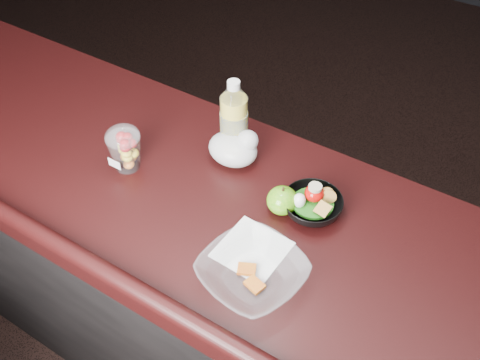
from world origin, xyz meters
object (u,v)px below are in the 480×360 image
at_px(snack_bowl, 312,204).
at_px(takeout_bowl, 252,273).
at_px(green_apple, 282,200).
at_px(lemonade_bottle, 234,123).
at_px(fruit_cup, 125,148).

xyz_separation_m(snack_bowl, takeout_bowl, (-0.02, -0.27, -0.00)).
distance_m(green_apple, takeout_bowl, 0.24).
distance_m(lemonade_bottle, snack_bowl, 0.34).
relative_size(lemonade_bottle, green_apple, 2.82).
xyz_separation_m(lemonade_bottle, fruit_cup, (-0.22, -0.23, -0.03)).
height_order(lemonade_bottle, fruit_cup, lemonade_bottle).
distance_m(lemonade_bottle, takeout_bowl, 0.48).
height_order(green_apple, snack_bowl, same).
bearing_deg(green_apple, fruit_cup, -169.30).
bearing_deg(fruit_cup, takeout_bowl, -15.93).
distance_m(fruit_cup, green_apple, 0.47).
distance_m(fruit_cup, snack_bowl, 0.55).
bearing_deg(lemonade_bottle, snack_bowl, -18.12).
bearing_deg(fruit_cup, snack_bowl, 13.17).
bearing_deg(lemonade_bottle, fruit_cup, -134.62).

